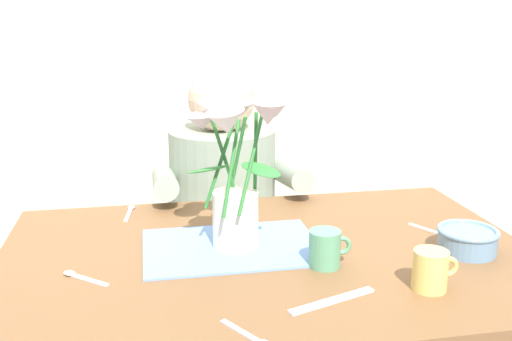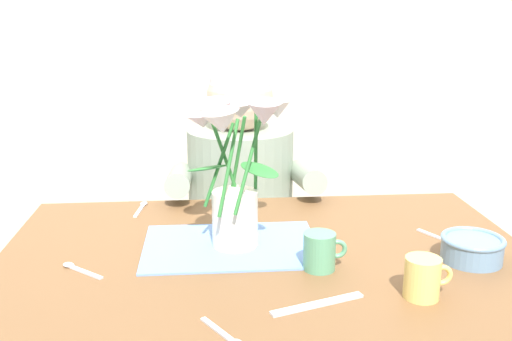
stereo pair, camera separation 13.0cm
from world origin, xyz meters
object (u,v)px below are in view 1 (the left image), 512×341
(flower_vase, at_px, (236,172))
(dinner_knife, at_px, (332,301))
(coffee_cup, at_px, (325,248))
(seated_person, at_px, (224,230))
(tea_cup, at_px, (431,270))
(ceramic_bowl, at_px, (467,239))

(flower_vase, bearing_deg, dinner_knife, -64.19)
(flower_vase, distance_m, coffee_cup, 0.26)
(seated_person, height_order, coffee_cup, seated_person)
(tea_cup, bearing_deg, flower_vase, 141.90)
(dinner_knife, relative_size, tea_cup, 2.04)
(seated_person, relative_size, ceramic_bowl, 8.35)
(flower_vase, height_order, dinner_knife, flower_vase)
(dinner_knife, bearing_deg, tea_cup, -14.88)
(tea_cup, bearing_deg, ceramic_bowl, 42.68)
(dinner_knife, distance_m, tea_cup, 0.21)
(dinner_knife, bearing_deg, flower_vase, 96.56)
(coffee_cup, bearing_deg, tea_cup, -39.56)
(seated_person, relative_size, dinner_knife, 5.97)
(seated_person, distance_m, dinner_knife, 0.89)
(ceramic_bowl, distance_m, tea_cup, 0.23)
(ceramic_bowl, bearing_deg, seated_person, 123.75)
(seated_person, bearing_deg, flower_vase, -93.12)
(dinner_knife, height_order, tea_cup, tea_cup)
(ceramic_bowl, bearing_deg, flower_vase, 167.51)
(ceramic_bowl, height_order, tea_cup, tea_cup)
(tea_cup, bearing_deg, coffee_cup, 140.44)
(coffee_cup, bearing_deg, ceramic_bowl, 2.36)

